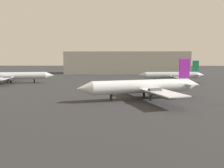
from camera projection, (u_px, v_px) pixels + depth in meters
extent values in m
cylinder|color=silver|center=(143.00, 86.00, 47.17)|extent=(22.11, 9.89, 2.85)
cone|color=silver|center=(84.00, 89.00, 43.44)|extent=(3.88, 3.71, 2.85)
cone|color=silver|center=(193.00, 84.00, 50.90)|extent=(3.88, 3.71, 2.85)
cube|color=silver|center=(147.00, 88.00, 47.55)|extent=(11.93, 24.37, 0.20)
cube|color=silver|center=(185.00, 83.00, 50.29)|extent=(4.17, 7.31, 0.13)
cube|color=purple|center=(184.00, 69.00, 49.79)|extent=(2.62, 1.10, 4.44)
cylinder|color=#4C4C54|center=(155.00, 92.00, 42.99)|extent=(2.86, 2.24, 1.51)
cylinder|color=#4C4C54|center=(136.00, 86.00, 51.75)|extent=(2.86, 2.24, 1.51)
cube|color=black|center=(111.00, 98.00, 45.32)|extent=(0.53, 0.53, 1.48)
cube|color=black|center=(151.00, 97.00, 46.15)|extent=(0.53, 0.53, 1.48)
cube|color=black|center=(144.00, 95.00, 49.33)|extent=(0.53, 0.53, 1.48)
cylinder|color=silver|center=(13.00, 76.00, 79.53)|extent=(23.67, 6.89, 2.62)
cone|color=silver|center=(50.00, 75.00, 81.58)|extent=(3.31, 3.10, 2.62)
cube|color=silver|center=(9.00, 77.00, 79.40)|extent=(8.25, 25.40, 0.20)
cylinder|color=#4C4C54|center=(15.00, 76.00, 84.21)|extent=(2.70, 1.91, 1.48)
cylinder|color=#4C4C54|center=(7.00, 78.00, 74.83)|extent=(2.70, 1.91, 1.48)
cube|color=black|center=(34.00, 81.00, 80.93)|extent=(0.48, 0.48, 1.44)
cube|color=black|center=(11.00, 81.00, 81.20)|extent=(0.48, 0.48, 1.44)
cube|color=black|center=(8.00, 82.00, 77.96)|extent=(0.48, 0.48, 1.44)
cylinder|color=#B2BCCC|center=(171.00, 75.00, 80.84)|extent=(19.90, 4.61, 2.41)
cone|color=#B2BCCC|center=(142.00, 75.00, 79.90)|extent=(2.90, 2.69, 2.41)
cone|color=#B2BCCC|center=(201.00, 75.00, 81.77)|extent=(2.90, 2.69, 2.41)
cube|color=#B2BCCC|center=(174.00, 76.00, 80.96)|extent=(5.78, 17.01, 0.18)
cube|color=#B2BCCC|center=(196.00, 74.00, 81.60)|extent=(2.50, 6.47, 0.12)
cube|color=#147F4C|center=(196.00, 66.00, 81.23)|extent=(2.41, 0.49, 4.19)
cylinder|color=#4C4C54|center=(176.00, 77.00, 77.79)|extent=(2.39, 1.60, 1.35)
cylinder|color=#4C4C54|center=(170.00, 76.00, 84.06)|extent=(2.39, 1.60, 1.35)
cube|color=black|center=(155.00, 81.00, 80.54)|extent=(0.42, 0.42, 1.67)
cube|color=black|center=(175.00, 81.00, 79.66)|extent=(0.42, 0.42, 1.67)
cube|color=black|center=(172.00, 80.00, 82.64)|extent=(0.42, 0.42, 1.67)
cube|color=#B7B7B2|center=(126.00, 63.00, 137.12)|extent=(73.51, 23.37, 13.29)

